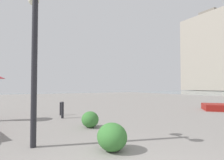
# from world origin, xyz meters

# --- Properties ---
(building_highrise) EXTENTS (17.40, 11.44, 29.71)m
(building_highrise) POSITION_xyz_m (38.31, -64.26, 13.82)
(building_highrise) COLOR #9E9384
(building_highrise) RESTS_ON ground
(lamppost) EXTENTS (0.98, 0.28, 3.90)m
(lamppost) POSITION_xyz_m (3.12, 0.77, 2.61)
(lamppost) COLOR #232328
(lamppost) RESTS_ON ground
(bollard_near) EXTENTS (0.13, 0.13, 0.77)m
(bollard_near) POSITION_xyz_m (6.77, -0.91, 0.40)
(bollard_near) COLOR #232328
(bollard_near) RESTS_ON ground
(bollard_mid) EXTENTS (0.13, 0.13, 0.68)m
(bollard_mid) POSITION_xyz_m (7.69, -1.07, 0.36)
(bollard_mid) COLOR #232328
(bollard_mid) RESTS_ON ground
(shrub_low) EXTENTS (0.67, 0.61, 0.57)m
(shrub_low) POSITION_xyz_m (4.39, -1.27, 0.29)
(shrub_low) COLOR #387533
(shrub_low) RESTS_ON ground
(shrub_round) EXTENTS (0.75, 0.67, 0.64)m
(shrub_round) POSITION_xyz_m (1.95, -0.76, 0.32)
(shrub_round) COLOR #387533
(shrub_round) RESTS_ON ground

